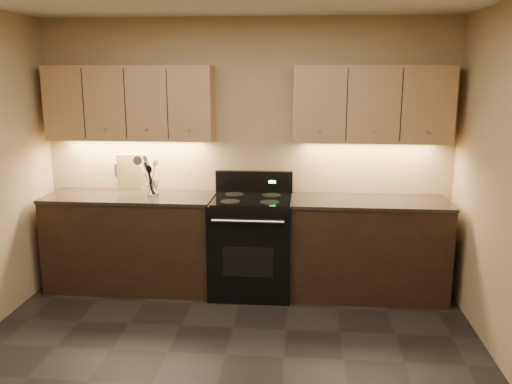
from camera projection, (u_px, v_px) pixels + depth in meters
wall_back at (246, 154)px, 5.33m from camera, size 4.00×0.04×2.60m
counter_left at (132, 241)px, 5.31m from camera, size 1.62×0.62×0.93m
counter_right at (367, 248)px, 5.11m from camera, size 1.46×0.62×0.93m
stove at (252, 244)px, 5.19m from camera, size 0.76×0.68×1.14m
upper_cab_left at (130, 103)px, 5.17m from camera, size 1.60×0.30×0.70m
upper_cab_right at (372, 104)px, 4.97m from camera, size 1.44×0.30×0.70m
outlet_plate at (119, 170)px, 5.47m from camera, size 0.08×0.01×0.12m
utensil_crock at (153, 189)px, 5.22m from camera, size 0.13×0.13×0.13m
cutting_board at (132, 172)px, 5.42m from camera, size 0.31×0.16×0.37m
wooden_spoon at (149, 176)px, 5.18m from camera, size 0.13×0.13×0.34m
black_spoon at (153, 178)px, 5.22m from camera, size 0.08×0.15×0.30m
black_turner at (152, 177)px, 5.17m from camera, size 0.17×0.16×0.34m
steel_spatula at (156, 173)px, 5.20m from camera, size 0.20×0.13×0.40m
steel_skimmer at (155, 174)px, 5.17m from camera, size 0.27×0.13×0.39m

